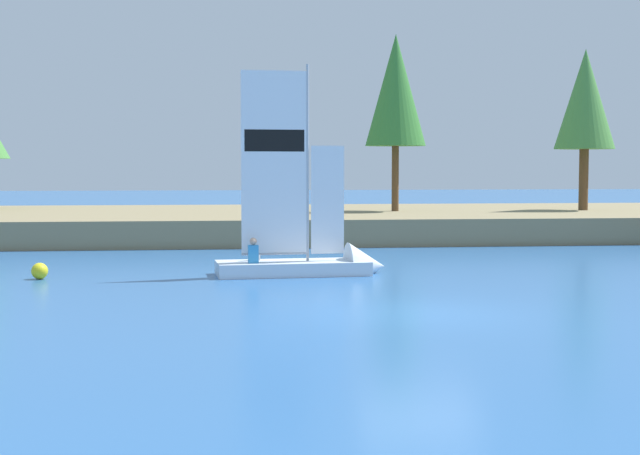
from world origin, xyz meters
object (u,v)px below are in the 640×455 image
(shoreline_tree_centre, at_px, (396,91))
(sailboat, at_px, (322,259))
(shoreline_tree_midright, at_px, (585,100))
(channel_buoy, at_px, (40,271))

(shoreline_tree_centre, height_order, sailboat, shoreline_tree_centre)
(shoreline_tree_centre, relative_size, shoreline_tree_midright, 1.07)
(shoreline_tree_midright, distance_m, channel_buoy, 27.21)
(sailboat, distance_m, channel_buoy, 7.86)
(shoreline_tree_centre, height_order, channel_buoy, shoreline_tree_centre)
(channel_buoy, bearing_deg, shoreline_tree_midright, 35.10)
(shoreline_tree_midright, relative_size, channel_buoy, 16.27)
(channel_buoy, bearing_deg, shoreline_tree_centre, 49.89)
(sailboat, bearing_deg, shoreline_tree_centre, 66.83)
(sailboat, bearing_deg, channel_buoy, 177.82)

